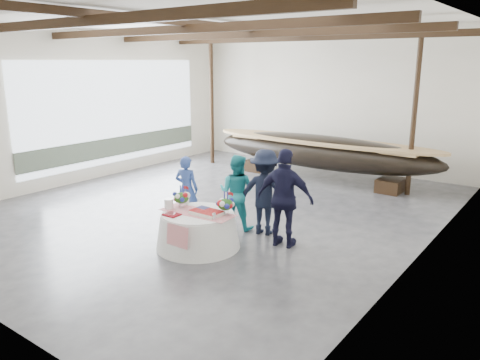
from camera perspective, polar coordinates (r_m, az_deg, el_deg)
The scene contains 14 objects.
floor at distance 11.86m, azimuth -2.79°, elevation -3.31°, with size 10.00×12.00×0.01m, color #3D3D42.
wall_back at distance 16.44m, azimuth 10.61°, elevation 9.41°, with size 10.00×0.02×4.50m, color silver.
wall_left at distance 15.04m, azimuth -18.02°, elevation 8.53°, with size 0.02×12.00×4.50m, color silver.
wall_right at distance 9.10m, azimuth 22.34°, elevation 4.80°, with size 0.02×12.00×4.50m, color silver.
ceiling at distance 11.34m, azimuth -3.08°, elevation 18.92°, with size 10.00×12.00×0.01m, color white.
pavilion_structure at distance 11.87m, azimuth -0.76°, elevation 16.32°, with size 9.80×11.76×4.50m.
open_bay at distance 15.64m, azimuth -14.81°, elevation 7.38°, with size 0.03×7.00×3.20m.
longboat_display at distance 14.53m, azimuth 9.73°, elevation 3.43°, with size 7.47×1.49×1.40m.
banquet_table at distance 9.30m, azimuth -5.15°, elevation -6.07°, with size 1.66×1.66×0.71m.
tabletop_items at distance 9.24m, azimuth -4.97°, elevation -2.89°, with size 1.57×0.95×0.40m.
guest_woman_blue at distance 10.71m, azimuth -6.53°, elevation -1.07°, with size 0.56×0.36×1.52m, color navy.
guest_woman_teal at distance 10.15m, azimuth -0.43°, elevation -1.47°, with size 0.80×0.62×1.65m, color teal.
guest_man_left at distance 9.84m, azimuth 3.06°, elevation -1.49°, with size 1.18×0.68×1.82m, color black.
guest_man_right at distance 9.17m, azimuth 5.51°, elevation -2.26°, with size 1.15×0.48×1.97m, color black.
Camera 1 is at (7.16, -8.74, 3.59)m, focal length 35.00 mm.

